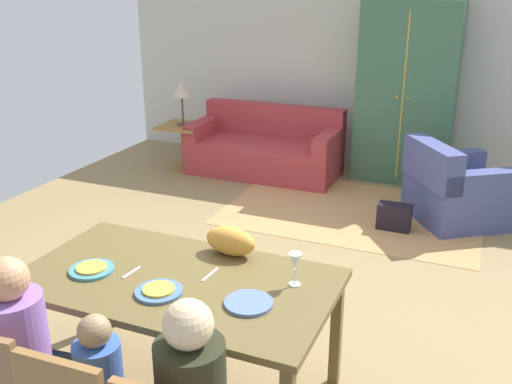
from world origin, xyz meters
name	(u,v)px	position (x,y,z in m)	size (l,w,h in m)	color
ground_plane	(280,263)	(0.00, 0.41, -0.01)	(6.65, 6.02, 0.02)	olive
back_wall	(369,61)	(0.00, 3.47, 1.35)	(6.65, 0.10, 2.70)	beige
dining_table	(177,289)	(0.06, -1.39, 0.69)	(1.73, 0.96, 0.76)	brown
plate_near_man	(92,270)	(-0.42, -1.51, 0.77)	(0.25, 0.25, 0.02)	teal
pizza_near_man	(91,267)	(-0.42, -1.51, 0.78)	(0.17, 0.17, 0.01)	gold
plate_near_child	(159,292)	(0.06, -1.57, 0.77)	(0.25, 0.25, 0.02)	#4A7095
pizza_near_child	(159,289)	(0.06, -1.57, 0.78)	(0.17, 0.17, 0.01)	gold
plate_near_woman	(249,303)	(0.53, -1.49, 0.77)	(0.25, 0.25, 0.02)	#5771A4
wine_glass	(295,263)	(0.68, -1.21, 0.89)	(0.07, 0.07, 0.19)	silver
fork	(131,272)	(-0.20, -1.44, 0.76)	(0.02, 0.15, 0.01)	silver
knife	(210,274)	(0.21, -1.29, 0.76)	(0.01, 0.17, 0.01)	silver
person_man	(26,364)	(-0.42, -2.05, 0.51)	(0.31, 0.41, 1.11)	navy
cat	(231,241)	(0.21, -1.01, 0.84)	(0.32, 0.16, 0.17)	gold
area_rug	(353,211)	(0.30, 1.79, 0.00)	(2.60, 1.80, 0.01)	tan
couch	(266,149)	(-1.05, 2.65, 0.30)	(1.84, 0.86, 0.82)	#A5343A
armchair	(455,190)	(1.28, 1.96, 0.32)	(1.19, 1.19, 0.82)	#464E86
armoire	(407,93)	(0.56, 3.08, 1.05)	(1.10, 0.59, 2.10)	#3A654C
side_table	(184,140)	(-2.07, 2.39, 0.38)	(0.56, 0.56, 0.58)	olive
table_lamp	(182,91)	(-2.07, 2.39, 1.01)	(0.26, 0.26, 0.54)	#4A3C2C
handbag	(394,217)	(0.77, 1.49, 0.13)	(0.32, 0.16, 0.26)	black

